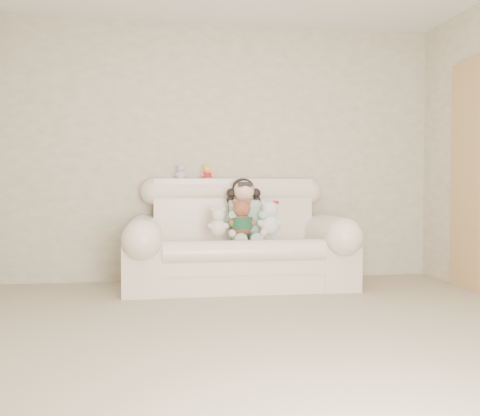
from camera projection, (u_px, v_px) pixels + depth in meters
The scene contains 9 objects.
floor at pixel (267, 351), 3.09m from camera, with size 5.00×5.00×0.00m, color tan.
wall_back at pixel (218, 152), 5.51m from camera, with size 4.50×4.50×0.00m, color beige.
sofa at pixel (238, 233), 5.06m from camera, with size 2.10×0.95×1.03m, color #FCE5CB, non-canonical shape.
seated_child at pixel (244, 209), 5.14m from camera, with size 0.37×0.45×0.62m, color #307D42, non-canonical shape.
brown_teddy at pixel (242, 214), 4.93m from camera, with size 0.25×0.19×0.39m, color brown, non-canonical shape.
white_cat at pixel (269, 214), 5.00m from camera, with size 0.24×0.19×0.38m, color silver, non-canonical shape.
cream_teddy at pixel (218, 219), 4.88m from camera, with size 0.20×0.15×0.31m, color beige, non-canonical shape.
yellow_mini_bear at pixel (207, 171), 5.37m from camera, with size 0.12×0.09×0.18m, color yellow, non-canonical shape.
grey_mini_plush at pixel (181, 171), 5.31m from camera, with size 0.12×0.09×0.19m, color #B6B5BC, non-canonical shape.
Camera 1 is at (-0.62, -3.00, 0.92)m, focal length 40.47 mm.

